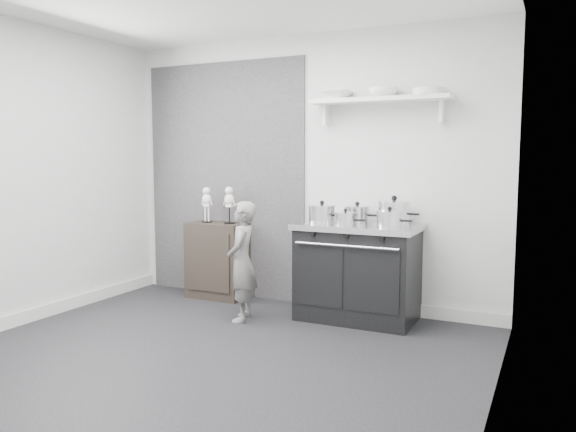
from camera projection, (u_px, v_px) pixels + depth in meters
name	position (u px, v px, depth m)	size (l,w,h in m)	color
ground	(207.00, 359.00, 4.19)	(4.00, 4.00, 0.00)	black
room_shell	(205.00, 138.00, 4.19)	(4.02, 3.62, 2.71)	beige
wall_shelf	(379.00, 101.00, 5.13)	(1.30, 0.26, 0.24)	white
stove	(358.00, 271.00, 5.17)	(1.11, 0.69, 0.89)	black
side_cabinet	(218.00, 260.00, 5.99)	(0.62, 0.36, 0.80)	black
child	(242.00, 261.00, 5.12)	(0.40, 0.26, 1.10)	slate
pot_front_left	(322.00, 214.00, 5.19)	(0.34, 0.25, 0.21)	silver
pot_back_left	(357.00, 214.00, 5.27)	(0.33, 0.24, 0.19)	silver
pot_back_right	(394.00, 212.00, 5.09)	(0.38, 0.29, 0.26)	silver
pot_front_right	(390.00, 219.00, 4.84)	(0.31, 0.22, 0.18)	silver
pot_front_center	(345.00, 219.00, 5.00)	(0.28, 0.20, 0.15)	silver
skeleton_full	(207.00, 202.00, 5.98)	(0.12, 0.08, 0.43)	silver
skeleton_torso	(229.00, 202.00, 5.86)	(0.13, 0.08, 0.45)	silver
bowl_large	(335.00, 95.00, 5.31)	(0.32, 0.32, 0.08)	white
bowl_small	(383.00, 93.00, 5.11)	(0.27, 0.27, 0.08)	white
plate_stack	(428.00, 92.00, 4.93)	(0.28, 0.28, 0.06)	silver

